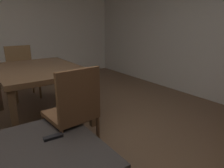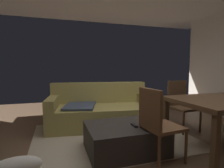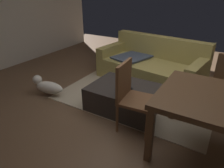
{
  "view_description": "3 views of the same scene",
  "coord_description": "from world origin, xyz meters",
  "px_view_note": "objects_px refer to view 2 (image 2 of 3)",
  "views": [
    {
      "loc": [
        -1.66,
        0.44,
        1.31
      ],
      "look_at": [
        0.25,
        -0.9,
        0.62
      ],
      "focal_mm": 32.67,
      "sensor_mm": 36.0,
      "label": 1
    },
    {
      "loc": [
        -1.15,
        -2.24,
        1.18
      ],
      "look_at": [
        -0.62,
        -0.58,
        1.02
      ],
      "focal_mm": 29.03,
      "sensor_mm": 36.0,
      "label": 2
    },
    {
      "loc": [
        1.04,
        -2.44,
        1.78
      ],
      "look_at": [
        -0.02,
        -0.68,
        0.79
      ],
      "focal_mm": 32.57,
      "sensor_mm": 36.0,
      "label": 3
    }
  ],
  "objects_px": {
    "couch": "(100,111)",
    "dining_chair_west": "(157,121)",
    "tv_remote": "(134,125)",
    "small_dog": "(10,167)",
    "dining_chair_north": "(181,102)",
    "potted_plant": "(223,106)",
    "ottoman_coffee_table": "(125,138)",
    "dining_table": "(224,104)"
  },
  "relations": [
    {
      "from": "dining_chair_west",
      "to": "potted_plant",
      "type": "relative_size",
      "value": 1.98
    },
    {
      "from": "dining_chair_north",
      "to": "small_dog",
      "type": "relative_size",
      "value": 1.56
    },
    {
      "from": "dining_table",
      "to": "dining_chair_west",
      "type": "distance_m",
      "value": 1.1
    },
    {
      "from": "dining_chair_west",
      "to": "potted_plant",
      "type": "height_order",
      "value": "dining_chair_west"
    },
    {
      "from": "dining_table",
      "to": "small_dog",
      "type": "height_order",
      "value": "dining_table"
    },
    {
      "from": "dining_chair_west",
      "to": "ottoman_coffee_table",
      "type": "bearing_deg",
      "value": 127.91
    },
    {
      "from": "ottoman_coffee_table",
      "to": "potted_plant",
      "type": "bearing_deg",
      "value": 18.92
    },
    {
      "from": "couch",
      "to": "tv_remote",
      "type": "bearing_deg",
      "value": -83.39
    },
    {
      "from": "tv_remote",
      "to": "dining_chair_north",
      "type": "xyz_separation_m",
      "value": [
        1.26,
        0.64,
        0.13
      ]
    },
    {
      "from": "dining_table",
      "to": "dining_chair_north",
      "type": "relative_size",
      "value": 1.51
    },
    {
      "from": "couch",
      "to": "dining_chair_west",
      "type": "height_order",
      "value": "dining_chair_west"
    },
    {
      "from": "couch",
      "to": "tv_remote",
      "type": "height_order",
      "value": "couch"
    },
    {
      "from": "couch",
      "to": "dining_table",
      "type": "distance_m",
      "value": 2.17
    },
    {
      "from": "ottoman_coffee_table",
      "to": "dining_chair_west",
      "type": "distance_m",
      "value": 0.57
    },
    {
      "from": "small_dog",
      "to": "tv_remote",
      "type": "bearing_deg",
      "value": 9.1
    },
    {
      "from": "couch",
      "to": "dining_chair_north",
      "type": "distance_m",
      "value": 1.59
    },
    {
      "from": "tv_remote",
      "to": "dining_chair_west",
      "type": "relative_size",
      "value": 0.17
    },
    {
      "from": "ottoman_coffee_table",
      "to": "dining_chair_north",
      "type": "distance_m",
      "value": 1.52
    },
    {
      "from": "potted_plant",
      "to": "tv_remote",
      "type": "bearing_deg",
      "value": -158.94
    },
    {
      "from": "ottoman_coffee_table",
      "to": "dining_chair_north",
      "type": "relative_size",
      "value": 1.13
    },
    {
      "from": "ottoman_coffee_table",
      "to": "small_dog",
      "type": "xyz_separation_m",
      "value": [
        -1.37,
        -0.32,
        -0.02
      ]
    },
    {
      "from": "dining_chair_west",
      "to": "dining_table",
      "type": "bearing_deg",
      "value": 0.44
    },
    {
      "from": "dining_table",
      "to": "potted_plant",
      "type": "xyz_separation_m",
      "value": [
        1.61,
        1.38,
        -0.4
      ]
    },
    {
      "from": "potted_plant",
      "to": "ottoman_coffee_table",
      "type": "bearing_deg",
      "value": -161.08
    },
    {
      "from": "dining_table",
      "to": "dining_chair_west",
      "type": "xyz_separation_m",
      "value": [
        -1.09,
        -0.01,
        -0.14
      ]
    },
    {
      "from": "potted_plant",
      "to": "couch",
      "type": "bearing_deg",
      "value": 175.8
    },
    {
      "from": "potted_plant",
      "to": "small_dog",
      "type": "height_order",
      "value": "potted_plant"
    },
    {
      "from": "couch",
      "to": "ottoman_coffee_table",
      "type": "bearing_deg",
      "value": -87.92
    },
    {
      "from": "ottoman_coffee_table",
      "to": "dining_chair_west",
      "type": "height_order",
      "value": "dining_chair_west"
    },
    {
      "from": "dining_table",
      "to": "small_dog",
      "type": "relative_size",
      "value": 2.35
    },
    {
      "from": "couch",
      "to": "potted_plant",
      "type": "distance_m",
      "value": 3.04
    },
    {
      "from": "tv_remote",
      "to": "dining_chair_west",
      "type": "height_order",
      "value": "dining_chair_west"
    },
    {
      "from": "dining_chair_north",
      "to": "tv_remote",
      "type": "bearing_deg",
      "value": -152.92
    },
    {
      "from": "dining_table",
      "to": "ottoman_coffee_table",
      "type": "bearing_deg",
      "value": 165.44
    },
    {
      "from": "ottoman_coffee_table",
      "to": "dining_chair_north",
      "type": "height_order",
      "value": "dining_chair_north"
    },
    {
      "from": "couch",
      "to": "small_dog",
      "type": "bearing_deg",
      "value": -130.24
    },
    {
      "from": "small_dog",
      "to": "dining_table",
      "type": "bearing_deg",
      "value": -0.76
    },
    {
      "from": "ottoman_coffee_table",
      "to": "dining_chair_north",
      "type": "bearing_deg",
      "value": 22.24
    },
    {
      "from": "tv_remote",
      "to": "dining_chair_west",
      "type": "bearing_deg",
      "value": -54.79
    },
    {
      "from": "small_dog",
      "to": "dining_chair_west",
      "type": "bearing_deg",
      "value": -1.55
    },
    {
      "from": "dining_chair_west",
      "to": "tv_remote",
      "type": "bearing_deg",
      "value": 122.03
    },
    {
      "from": "dining_table",
      "to": "dining_chair_north",
      "type": "distance_m",
      "value": 0.93
    }
  ]
}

